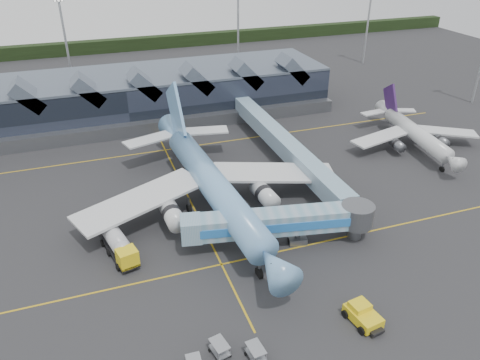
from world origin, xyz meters
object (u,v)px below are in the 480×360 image
object	(u,v)px
regional_jet	(414,132)
fuel_truck	(117,242)
main_airliner	(210,181)
pushback_tug	(363,315)
jet_bridge	(290,221)

from	to	relation	value
regional_jet	fuel_truck	xyz separation A→B (m)	(-57.32, -15.27, -1.27)
main_airliner	pushback_tug	world-z (taller)	main_airliner
main_airliner	jet_bridge	size ratio (longest dim) A/B	1.84
pushback_tug	main_airliner	bearing A→B (deg)	99.26
jet_bridge	fuel_truck	distance (m)	22.67
jet_bridge	pushback_tug	xyz separation A→B (m)	(1.66, -15.58, -2.57)
regional_jet	fuel_truck	bearing A→B (deg)	-157.47
main_airliner	pushback_tug	size ratio (longest dim) A/B	9.71
main_airliner	jet_bridge	distance (m)	14.41
main_airliner	fuel_truck	xyz separation A→B (m)	(-14.67, -7.11, -2.66)
regional_jet	jet_bridge	world-z (taller)	regional_jet
main_airliner	pushback_tug	distance (m)	29.57
pushback_tug	regional_jet	bearing A→B (deg)	38.45
fuel_truck	pushback_tug	bearing A→B (deg)	-54.62
regional_jet	jet_bridge	distance (m)	40.86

